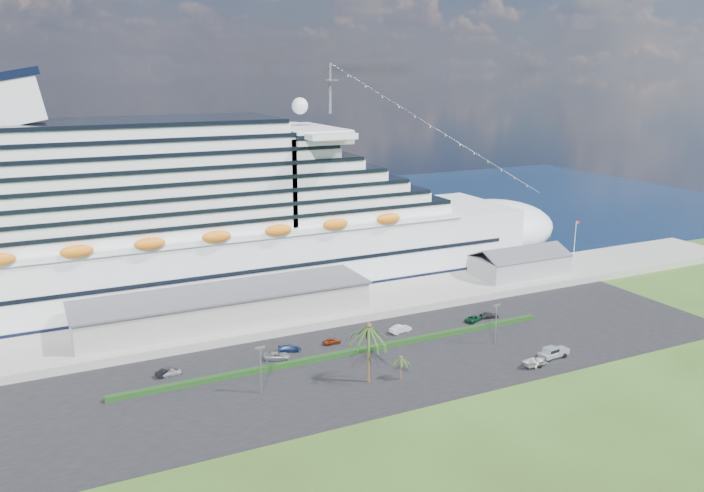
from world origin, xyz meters
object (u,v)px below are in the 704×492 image
cruise_ship (209,226)px  pickup_truck (553,352)px  parked_car_3 (289,348)px  boat_trailer (536,361)px

cruise_ship → pickup_truck: bearing=-54.4°
cruise_ship → parked_car_3: (3.95, -41.60, -15.94)m
cruise_ship → boat_trailer: size_ratio=32.60×
cruise_ship → pickup_truck: size_ratio=30.79×
pickup_truck → parked_car_3: bearing=150.6°
pickup_truck → cruise_ship: bearing=125.6°
cruise_ship → parked_car_3: bearing=-84.6°
parked_car_3 → pickup_truck: 49.78m
cruise_ship → parked_car_3: 44.72m
parked_car_3 → boat_trailer: bearing=-105.6°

